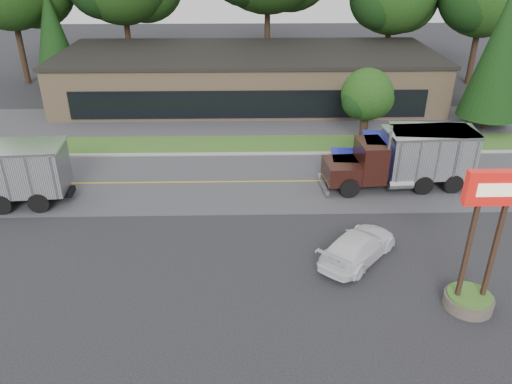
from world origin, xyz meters
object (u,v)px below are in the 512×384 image
bilo_sign (477,265)px  rally_car (358,246)px  dump_truck_maroon (408,157)px  dump_truck_blue (411,155)px

bilo_sign → rally_car: 5.22m
rally_car → dump_truck_maroon: bearing=-78.8°
bilo_sign → dump_truck_maroon: (0.55, 10.81, -0.22)m
bilo_sign → dump_truck_maroon: bearing=87.1°
dump_truck_blue → dump_truck_maroon: 0.51m
dump_truck_blue → dump_truck_maroon: (-0.30, -0.41, 0.00)m
dump_truck_blue → dump_truck_maroon: bearing=59.7°
dump_truck_blue → dump_truck_maroon: size_ratio=0.95×
bilo_sign → dump_truck_blue: bearing=85.7°
bilo_sign → dump_truck_blue: (0.84, 11.22, -0.22)m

